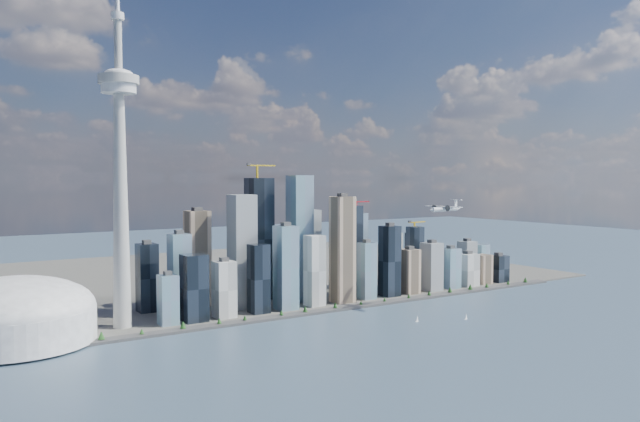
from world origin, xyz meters
TOP-DOWN VIEW (x-y plane):
  - ground at (0.00, 0.00)m, footprint 4000.00×4000.00m
  - seawall at (0.00, 250.00)m, footprint 1100.00×22.00m
  - land at (0.00, 700.00)m, footprint 1400.00×900.00m
  - shoreline_trees at (0.00, 250.00)m, footprint 960.53×7.20m
  - skyscraper_cluster at (59.62, 336.82)m, footprint 736.00×142.00m
  - needle_tower at (-300.00, 310.00)m, footprint 56.00×56.00m
  - dome_stadium at (-440.00, 300.00)m, footprint 200.00×200.00m
  - airplane at (190.73, 167.16)m, footprint 78.73×69.89m
  - sailboat_west at (87.86, 117.75)m, footprint 7.35×3.51m
  - sailboat_east at (162.43, 89.55)m, footprint 7.18×3.71m

SIDE VIEW (x-z plane):
  - ground at x=0.00m, z-range 0.00..0.00m
  - land at x=0.00m, z-range 0.00..3.00m
  - seawall at x=0.00m, z-range 0.00..4.00m
  - sailboat_east at x=162.43m, z-range -1.80..8.22m
  - sailboat_west at x=87.86m, z-range -1.83..8.37m
  - shoreline_trees at x=0.00m, z-range 4.38..13.18m
  - dome_stadium at x=-440.00m, z-range -3.56..82.44m
  - skyscraper_cluster at x=59.62m, z-range -45.93..194.16m
  - airplane at x=190.73m, z-range 157.11..176.32m
  - needle_tower at x=-300.00m, z-range -39.41..511.09m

